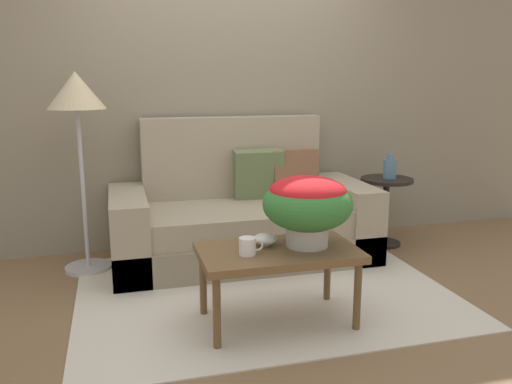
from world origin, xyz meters
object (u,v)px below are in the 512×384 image
Objects in this scene: coffee_table at (278,257)px; floor_lamp at (77,106)px; side_table at (386,199)px; couch at (243,218)px; potted_plant at (308,203)px; snack_bowl at (265,239)px; coffee_mug at (248,246)px; table_vase at (390,168)px.

floor_lamp is (-1.13, 1.23, 0.83)m from coffee_table.
couch is at bearing 179.12° from side_table.
potted_plant is at bearing -135.08° from side_table.
snack_bowl reaches higher than coffee_table.
coffee_mug is (-1.56, -1.24, 0.10)m from side_table.
table_vase reaches higher than coffee_mug.
snack_bowl is at bearing -46.94° from floor_lamp.
coffee_table is at bearing -47.44° from floor_lamp.
potted_plant is 1.68m from table_vase.
coffee_table is 0.36m from potted_plant.
potted_plant is 0.44m from coffee_mug.
table_vase is at bearing 40.58° from coffee_table.
couch is 3.43× the size of side_table.
coffee_table is at bearing -139.42° from table_vase.
couch is 1.22m from coffee_table.
floor_lamp is 1.75m from coffee_mug.
snack_bowl is at bearing -141.98° from side_table.
floor_lamp is at bearing 126.04° from coffee_mug.
floor_lamp is at bearing 132.56° from coffee_table.
coffee_mug is 0.20m from snack_bowl.
table_vase is at bearing -1.15° from floor_lamp.
table_vase reaches higher than snack_bowl.
potted_plant is 0.33m from snack_bowl.
couch is 1.27m from potted_plant.
snack_bowl is at bearing 164.05° from potted_plant.
table_vase is at bearing -1.13° from couch.
side_table is 0.27m from table_vase.
couch is at bearing 94.64° from potted_plant.
table_vase reaches higher than coffee_table.
side_table is at bearing 41.13° from coffee_table.
coffee_table is at bearing -55.51° from snack_bowl.
couch is at bearing 85.96° from coffee_table.
couch is at bearing 178.87° from table_vase.
side_table is 0.40× the size of floor_lamp.
coffee_table is at bearing -94.04° from couch.
floor_lamp is at bearing 133.06° from snack_bowl.
snack_bowl is (1.08, -1.15, -0.74)m from floor_lamp.
table_vase is at bearing -16.53° from side_table.
floor_lamp is 10.60× the size of coffee_mug.
coffee_table is 6.59× the size of coffee_mug.
potted_plant is (-1.18, -1.18, 0.31)m from side_table.
floor_lamp reaches higher than coffee_mug.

